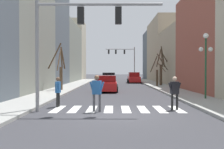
# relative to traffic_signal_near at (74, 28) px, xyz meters

# --- Properties ---
(ground_plane) EXTENTS (240.00, 240.00, 0.00)m
(ground_plane) POSITION_rel_traffic_signal_near_xyz_m (2.14, -0.93, -4.13)
(ground_plane) COLOR #38383D
(building_row_left) EXTENTS (6.00, 57.19, 13.01)m
(building_row_left) POSITION_rel_traffic_signal_near_xyz_m (-7.73, 24.17, 1.28)
(building_row_left) COLOR #515B66
(building_row_left) RESTS_ON ground_plane
(building_row_right) EXTENTS (6.00, 57.70, 11.27)m
(building_row_right) POSITION_rel_traffic_signal_near_xyz_m (12.01, 23.07, 0.77)
(building_row_right) COLOR #BCB299
(building_row_right) RESTS_ON ground_plane
(crosswalk_stripes) EXTENTS (6.75, 2.60, 0.01)m
(crosswalk_stripes) POSITION_rel_traffic_signal_near_xyz_m (2.14, 0.85, -4.13)
(crosswalk_stripes) COLOR white
(crosswalk_stripes) RESTS_ON ground_plane
(traffic_signal_near) EXTENTS (6.28, 0.28, 5.71)m
(traffic_signal_near) POSITION_rel_traffic_signal_near_xyz_m (0.00, 0.00, 0.00)
(traffic_signal_near) COLOR gray
(traffic_signal_near) RESTS_ON ground_plane
(traffic_signal_far) EXTENTS (5.84, 0.28, 6.70)m
(traffic_signal_far) POSITION_rel_traffic_signal_near_xyz_m (4.06, 39.69, 0.79)
(traffic_signal_far) COLOR gray
(traffic_signal_far) RESTS_ON ground_plane
(street_lamp_right_corner) EXTENTS (0.95, 0.36, 4.41)m
(street_lamp_right_corner) POSITION_rel_traffic_signal_near_xyz_m (8.17, 4.75, -0.87)
(street_lamp_right_corner) COLOR #1E4C2D
(street_lamp_right_corner) RESTS_ON sidewalk_right
(car_parked_right_mid) EXTENTS (2.10, 4.10, 1.72)m
(car_parked_right_mid) POSITION_rel_traffic_signal_near_xyz_m (1.26, 24.00, -3.33)
(car_parked_right_mid) COLOR black
(car_parked_right_mid) RESTS_ON ground_plane
(car_parked_right_far) EXTENTS (2.04, 4.64, 1.73)m
(car_parked_right_far) POSITION_rel_traffic_signal_near_xyz_m (5.23, 29.56, -3.33)
(car_parked_right_far) COLOR red
(car_parked_right_far) RESTS_ON ground_plane
(car_parked_left_mid) EXTENTS (2.16, 4.69, 1.55)m
(car_parked_left_mid) POSITION_rel_traffic_signal_near_xyz_m (1.27, 12.29, -3.40)
(car_parked_left_mid) COLOR red
(car_parked_left_mid) RESTS_ON ground_plane
(pedestrian_on_right_sidewalk) EXTENTS (0.25, 0.72, 1.68)m
(pedestrian_on_right_sidewalk) POSITION_rel_traffic_signal_near_xyz_m (-1.17, 1.68, -3.14)
(pedestrian_on_right_sidewalk) COLOR black
(pedestrian_on_right_sidewalk) RESTS_ON ground_plane
(pedestrian_on_left_sidewalk) EXTENTS (0.73, 0.35, 1.74)m
(pedestrian_on_left_sidewalk) POSITION_rel_traffic_signal_near_xyz_m (5.11, 0.61, -3.11)
(pedestrian_on_left_sidewalk) COLOR black
(pedestrian_on_left_sidewalk) RESTS_ON ground_plane
(pedestrian_crossing_street) EXTENTS (0.77, 0.36, 1.82)m
(pedestrian_crossing_street) POSITION_rel_traffic_signal_near_xyz_m (1.12, -0.01, -3.06)
(pedestrian_crossing_street) COLOR #4C4C51
(pedestrian_crossing_street) RESTS_ON ground_plane
(street_tree_right_far) EXTENTS (2.12, 2.83, 5.05)m
(street_tree_right_far) POSITION_rel_traffic_signal_near_xyz_m (8.14, 20.97, -1.74)
(street_tree_right_far) COLOR #473828
(street_tree_right_far) RESTS_ON sidewalk_right
(street_tree_right_mid) EXTENTS (2.19, 0.70, 3.95)m
(street_tree_right_mid) POSITION_rel_traffic_signal_near_xyz_m (7.33, 18.90, -2.29)
(street_tree_right_mid) COLOR #473828
(street_tree_right_mid) RESTS_ON sidewalk_right
(street_tree_left_far) EXTENTS (1.51, 3.05, 4.58)m
(street_tree_left_far) POSITION_rel_traffic_signal_near_xyz_m (-3.28, 12.64, -1.95)
(street_tree_left_far) COLOR brown
(street_tree_left_far) RESTS_ON sidewalk_left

